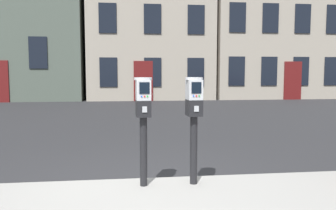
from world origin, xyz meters
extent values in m
plane|color=#28282B|center=(0.00, 0.00, 0.00)|extent=(160.00, 160.00, 0.00)
cylinder|color=black|center=(0.00, -0.10, 0.57)|extent=(0.09, 0.09, 0.85)
cube|color=black|center=(0.00, -0.10, 1.09)|extent=(0.18, 0.25, 0.20)
cube|color=#A5A8AD|center=(0.01, -0.23, 1.09)|extent=(0.06, 0.01, 0.07)
cube|color=#B7BABF|center=(0.00, -0.10, 1.31)|extent=(0.18, 0.23, 0.24)
cube|color=black|center=(0.01, -0.22, 1.34)|extent=(0.12, 0.01, 0.14)
cylinder|color=blue|center=(-0.03, -0.22, 1.24)|extent=(0.02, 0.01, 0.02)
cylinder|color=red|center=(0.01, -0.22, 1.24)|extent=(0.02, 0.01, 0.02)
cylinder|color=green|center=(0.04, -0.22, 1.24)|extent=(0.02, 0.01, 0.02)
cylinder|color=#B7BABF|center=(0.00, -0.10, 1.45)|extent=(0.22, 0.22, 0.03)
cylinder|color=black|center=(0.62, -0.10, 0.57)|extent=(0.09, 0.09, 0.85)
cube|color=black|center=(0.62, -0.10, 1.09)|extent=(0.18, 0.25, 0.20)
cube|color=#A5A8AD|center=(0.62, -0.23, 1.09)|extent=(0.06, 0.01, 0.07)
cube|color=#B7BABF|center=(0.62, -0.10, 1.31)|extent=(0.18, 0.23, 0.24)
cube|color=black|center=(0.62, -0.22, 1.34)|extent=(0.12, 0.01, 0.14)
cylinder|color=blue|center=(0.59, -0.22, 1.24)|extent=(0.02, 0.01, 0.02)
cylinder|color=red|center=(0.62, -0.22, 1.24)|extent=(0.02, 0.01, 0.02)
cylinder|color=green|center=(0.66, -0.22, 1.24)|extent=(0.02, 0.01, 0.02)
cylinder|color=#B7BABF|center=(0.62, -0.10, 1.45)|extent=(0.22, 0.22, 0.03)
cube|color=black|center=(-4.51, 14.21, 2.50)|extent=(0.90, 0.06, 1.60)
cube|color=#9E9384|center=(1.27, 17.54, 5.51)|extent=(6.90, 6.60, 11.02)
cube|color=black|center=(-1.03, 14.21, 1.51)|extent=(0.90, 0.06, 1.51)
cube|color=black|center=(1.27, 14.21, 1.51)|extent=(0.90, 0.06, 1.51)
cube|color=black|center=(3.57, 14.21, 1.51)|extent=(0.90, 0.06, 1.51)
cube|color=black|center=(-1.03, 14.21, 4.27)|extent=(0.90, 0.06, 1.51)
cube|color=black|center=(1.27, 14.21, 4.27)|extent=(0.90, 0.06, 1.51)
cube|color=black|center=(3.57, 14.21, 4.27)|extent=(0.90, 0.06, 1.51)
cube|color=#591414|center=(0.77, 14.21, 1.05)|extent=(1.00, 0.07, 2.10)
cube|color=#9E9384|center=(8.58, 16.93, 5.71)|extent=(7.36, 5.38, 11.43)
cube|color=black|center=(5.82, 14.21, 1.57)|extent=(0.90, 0.06, 1.57)
cube|color=black|center=(7.66, 14.21, 1.57)|extent=(0.90, 0.06, 1.57)
cube|color=black|center=(9.50, 14.21, 1.57)|extent=(0.90, 0.06, 1.57)
cube|color=black|center=(11.34, 14.21, 1.57)|extent=(0.90, 0.06, 1.57)
cube|color=black|center=(5.82, 14.21, 4.43)|extent=(0.90, 0.06, 1.57)
cube|color=black|center=(7.66, 14.21, 4.43)|extent=(0.90, 0.06, 1.57)
cube|color=black|center=(9.50, 14.21, 4.43)|extent=(0.90, 0.06, 1.57)
cube|color=black|center=(11.34, 14.21, 4.43)|extent=(0.90, 0.06, 1.57)
cube|color=#591414|center=(9.04, 14.21, 1.05)|extent=(1.00, 0.07, 2.10)
camera|label=1|loc=(-0.22, -4.31, 1.53)|focal=37.66mm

